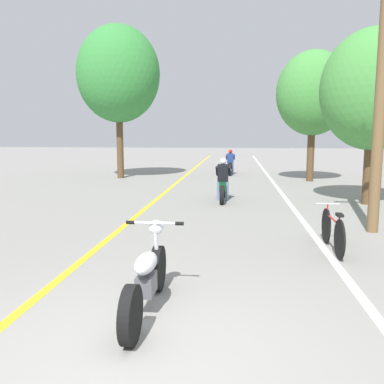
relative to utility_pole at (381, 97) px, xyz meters
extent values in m
plane|color=gray|center=(-3.88, -5.65, -2.89)|extent=(120.00, 120.00, 0.00)
cube|color=yellow|center=(-5.58, 7.46, -2.89)|extent=(0.14, 48.00, 0.01)
cube|color=white|center=(-1.33, 7.46, -2.89)|extent=(0.14, 48.00, 0.01)
cylinder|color=brown|center=(0.00, 0.00, -0.09)|extent=(0.24, 0.24, 5.61)
cylinder|color=#513A23|center=(1.01, 3.70, -1.67)|extent=(0.32, 0.32, 2.45)
ellipsoid|color=#42893D|center=(1.01, 3.70, 0.54)|extent=(3.11, 2.79, 3.57)
cylinder|color=#513A23|center=(0.36, 9.80, -1.44)|extent=(0.32, 0.32, 2.90)
ellipsoid|color=#42893D|center=(0.36, 9.80, 1.04)|extent=(3.24, 2.92, 3.73)
cylinder|color=#513A23|center=(-8.59, 10.17, -1.05)|extent=(0.32, 0.32, 3.69)
ellipsoid|color=#337F38|center=(-8.59, 10.17, 2.04)|extent=(3.94, 3.54, 4.53)
cylinder|color=black|center=(-4.04, -3.81, -2.58)|extent=(0.12, 0.62, 0.62)
cylinder|color=black|center=(-4.04, -5.27, -2.58)|extent=(0.12, 0.62, 0.62)
ellipsoid|color=silver|center=(-4.04, -4.54, -2.27)|extent=(0.24, 0.64, 0.21)
cube|color=#4C4C51|center=(-4.04, -4.54, -2.53)|extent=(0.20, 0.36, 0.24)
cylinder|color=silver|center=(-4.04, -3.90, -2.25)|extent=(0.06, 0.23, 0.69)
cylinder|color=silver|center=(-4.04, -3.99, -1.91)|extent=(0.65, 0.04, 0.04)
cylinder|color=black|center=(-4.37, -3.99, -1.91)|extent=(0.11, 0.05, 0.05)
cylinder|color=black|center=(-3.72, -3.99, -1.91)|extent=(0.11, 0.05, 0.05)
sphere|color=silver|center=(-4.04, -3.90, -1.99)|extent=(0.20, 0.20, 0.20)
cylinder|color=black|center=(-3.41, 4.68, -2.60)|extent=(0.12, 0.59, 0.59)
cylinder|color=black|center=(-3.41, 3.14, -2.60)|extent=(0.12, 0.59, 0.59)
cube|color=#0C4723|center=(-3.41, 3.91, -2.42)|extent=(0.20, 0.99, 0.28)
cylinder|color=silver|center=(-3.41, 4.58, -1.95)|extent=(0.50, 0.03, 0.03)
cylinder|color=slate|center=(-3.54, 3.86, -2.58)|extent=(0.11, 0.11, 0.61)
cylinder|color=slate|center=(-3.28, 3.86, -2.58)|extent=(0.11, 0.11, 0.61)
cube|color=black|center=(-3.41, 3.89, -2.00)|extent=(0.34, 0.27, 0.57)
cylinder|color=black|center=(-3.61, 4.05, -1.95)|extent=(0.08, 0.45, 0.35)
cylinder|color=black|center=(-3.21, 4.05, -1.95)|extent=(0.08, 0.45, 0.35)
sphere|color=white|center=(-3.41, 3.93, -1.62)|extent=(0.20, 0.20, 0.20)
cylinder|color=black|center=(-3.30, 13.23, -2.58)|extent=(0.12, 0.62, 0.62)
cylinder|color=black|center=(-3.30, 11.78, -2.58)|extent=(0.12, 0.62, 0.62)
cube|color=black|center=(-3.30, 12.51, -2.40)|extent=(0.20, 0.92, 0.28)
cylinder|color=silver|center=(-3.30, 13.13, -1.92)|extent=(0.50, 0.03, 0.03)
cylinder|color=slate|center=(-3.43, 12.46, -2.58)|extent=(0.11, 0.11, 0.63)
cylinder|color=slate|center=(-3.17, 12.46, -2.58)|extent=(0.11, 0.11, 0.63)
cube|color=navy|center=(-3.30, 12.49, -2.02)|extent=(0.34, 0.27, 0.50)
cylinder|color=navy|center=(-3.50, 12.65, -1.97)|extent=(0.08, 0.40, 0.31)
cylinder|color=navy|center=(-3.10, 12.65, -1.97)|extent=(0.08, 0.40, 0.31)
sphere|color=#B21919|center=(-3.30, 12.53, -1.68)|extent=(0.21, 0.21, 0.21)
cylinder|color=black|center=(-1.22, -1.03, -2.55)|extent=(0.04, 0.68, 0.68)
cylinder|color=black|center=(-1.22, -2.09, -2.55)|extent=(0.04, 0.68, 0.68)
cylinder|color=#B21E1E|center=(-1.22, -1.56, -2.31)|extent=(0.04, 0.84, 0.04)
cylinder|color=#B21E1E|center=(-1.22, -2.01, -2.34)|extent=(0.03, 0.03, 0.41)
cube|color=black|center=(-1.22, -2.01, -2.14)|extent=(0.10, 0.20, 0.05)
cylinder|color=#B21E1E|center=(-1.22, -1.08, -2.33)|extent=(0.03, 0.03, 0.44)
cylinder|color=silver|center=(-1.22, -1.08, -2.10)|extent=(0.44, 0.03, 0.03)
camera|label=1|loc=(-3.00, -9.08, -0.76)|focal=38.00mm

